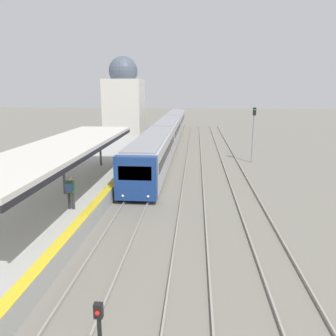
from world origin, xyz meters
The scene contains 6 objects.
platform_canopy centered at (-3.85, 16.00, 3.63)m, with size 4.00×18.18×2.84m.
person_on_platform centered at (-2.62, 13.62, 1.90)m, with size 0.40×0.40×1.66m.
train_near centered at (0.00, 39.69, 1.69)m, with size 2.55×45.53×3.05m.
signal_post_near centered at (1.40, 4.89, 1.28)m, with size 0.20×0.21×2.08m.
signal_mast_far centered at (8.81, 29.44, 3.22)m, with size 0.28×0.29×5.13m.
distant_domed_building centered at (-7.39, 48.32, 5.34)m, with size 5.52×5.52×11.50m.
Camera 1 is at (3.50, -1.34, 6.74)m, focal length 35.00 mm.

